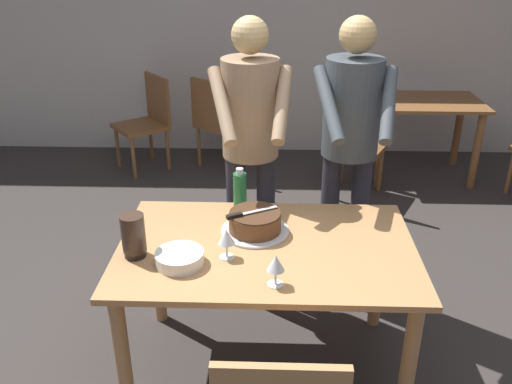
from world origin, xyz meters
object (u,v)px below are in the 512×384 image
object	(u,v)px
cake_knife	(242,214)
person_cutting_cake	(251,135)
main_dining_table	(266,266)
wine_glass_far	(276,264)
background_chair_1	(219,120)
wine_glass_near	(226,238)
background_chair_0	(353,145)
hurricane_lamp	(133,236)
water_bottle	(240,192)
cake_on_platter	(255,223)
plate_stack	(180,258)
background_table	(424,117)
person_standing_beside	(350,134)
background_chair_2	(147,119)

from	to	relation	value
cake_knife	person_cutting_cake	distance (m)	0.61
main_dining_table	cake_knife	xyz separation A→B (m)	(-0.12, 0.09, 0.23)
main_dining_table	wine_glass_far	distance (m)	0.39
person_cutting_cake	background_chair_1	bearing A→B (deg)	100.88
wine_glass_near	background_chair_0	size ratio (longest dim) A/B	0.16
hurricane_lamp	background_chair_0	world-z (taller)	hurricane_lamp
person_cutting_cake	water_bottle	bearing A→B (deg)	-97.78
cake_on_platter	plate_stack	size ratio (longest dim) A/B	1.55
hurricane_lamp	background_chair_0	bearing A→B (deg)	59.56
hurricane_lamp	background_chair_0	distance (m)	2.60
background_table	background_chair_1	bearing A→B (deg)	176.33
plate_stack	hurricane_lamp	world-z (taller)	hurricane_lamp
main_dining_table	background_table	bearing A→B (deg)	61.71
water_bottle	person_cutting_cake	world-z (taller)	person_cutting_cake
cake_knife	plate_stack	xyz separation A→B (m)	(-0.26, -0.27, -0.09)
wine_glass_near	main_dining_table	bearing A→B (deg)	31.60
person_standing_beside	background_chair_1	xyz separation A→B (m)	(-0.97, 2.06, -0.58)
cake_knife	background_chair_2	bearing A→B (deg)	112.08
background_table	background_chair_0	world-z (taller)	background_chair_0
cake_on_platter	wine_glass_far	distance (m)	0.46
wine_glass_near	background_chair_1	xyz separation A→B (m)	(-0.33, 2.86, -0.36)
wine_glass_near	background_table	distance (m)	3.18
person_cutting_cake	wine_glass_far	bearing A→B (deg)	-81.45
main_dining_table	person_cutting_cake	bearing A→B (deg)	98.99
main_dining_table	person_cutting_cake	size ratio (longest dim) A/B	0.83
water_bottle	hurricane_lamp	bearing A→B (deg)	-134.49
background_chair_0	water_bottle	bearing A→B (deg)	-115.81
water_bottle	person_standing_beside	distance (m)	0.73
water_bottle	hurricane_lamp	world-z (taller)	water_bottle
cake_knife	wine_glass_near	world-z (taller)	wine_glass_near
water_bottle	background_table	xyz separation A→B (m)	(1.56, 2.28, -0.29)
cake_on_platter	person_cutting_cake	distance (m)	0.60
main_dining_table	background_chair_0	size ratio (longest dim) A/B	1.58
background_table	background_chair_2	world-z (taller)	background_chair_2
cake_on_platter	person_cutting_cake	world-z (taller)	person_cutting_cake
cake_knife	wine_glass_near	bearing A→B (deg)	-105.48
water_bottle	person_standing_beside	size ratio (longest dim) A/B	0.15
hurricane_lamp	background_chair_1	size ratio (longest dim) A/B	0.23
cake_on_platter	background_table	xyz separation A→B (m)	(1.47, 2.50, -0.22)
main_dining_table	cake_knife	distance (m)	0.28
wine_glass_far	background_chair_1	xyz separation A→B (m)	(-0.55, 3.07, -0.36)
person_cutting_cake	person_standing_beside	xyz separation A→B (m)	(0.57, 0.03, 0.00)
wine_glass_far	background_chair_1	distance (m)	3.14
water_bottle	hurricane_lamp	xyz separation A→B (m)	(-0.46, -0.46, -0.01)
wine_glass_far	cake_knife	bearing A→B (deg)	111.95
cake_knife	wine_glass_far	size ratio (longest dim) A/B	1.73
cake_on_platter	background_chair_0	size ratio (longest dim) A/B	0.38
plate_stack	hurricane_lamp	xyz separation A→B (m)	(-0.22, 0.06, 0.08)
cake_on_platter	background_chair_1	size ratio (longest dim) A/B	0.38
main_dining_table	background_chair_2	xyz separation A→B (m)	(-1.20, 2.75, -0.14)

